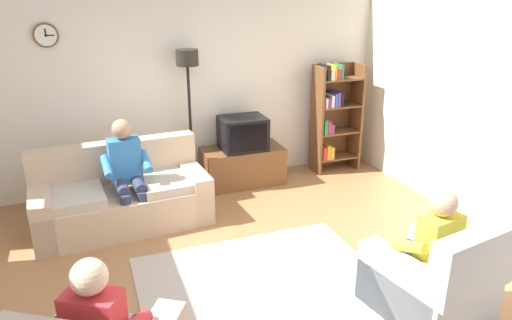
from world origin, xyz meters
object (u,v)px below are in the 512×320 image
(tv, at_px, (243,133))
(bookshelf, at_px, (333,115))
(tv_stand, at_px, (243,166))
(floor_lamp, at_px, (188,82))
(person_in_right_armchair, at_px, (428,244))
(armchair_near_bookshelf, at_px, (432,282))
(couch, at_px, (122,198))
(person_on_couch, at_px, (127,169))

(tv, relative_size, bookshelf, 0.38)
(tv_stand, bearing_deg, bookshelf, 2.87)
(floor_lamp, height_order, person_in_right_armchair, floor_lamp)
(bookshelf, bearing_deg, tv, -176.14)
(floor_lamp, bearing_deg, armchair_near_bookshelf, -69.31)
(tv_stand, relative_size, bookshelf, 0.70)
(person_in_right_armchair, bearing_deg, couch, 132.28)
(tv_stand, height_order, armchair_near_bookshelf, armchair_near_bookshelf)
(tv, xyz_separation_m, floor_lamp, (-0.68, 0.12, 0.72))
(tv, distance_m, person_on_couch, 1.75)
(floor_lamp, distance_m, armchair_near_bookshelf, 3.69)
(person_on_couch, bearing_deg, armchair_near_bookshelf, -48.34)
(couch, height_order, tv, tv)
(couch, height_order, armchair_near_bookshelf, same)
(person_in_right_armchair, bearing_deg, tv, 100.04)
(couch, distance_m, floor_lamp, 1.69)
(tv, bearing_deg, bookshelf, 3.86)
(tv, bearing_deg, tv_stand, 90.00)
(floor_lamp, xyz_separation_m, person_in_right_armchair, (1.22, -3.19, -0.85))
(tv, relative_size, person_in_right_armchair, 0.54)
(tv_stand, bearing_deg, person_in_right_armchair, -80.03)
(tv, bearing_deg, couch, -159.43)
(floor_lamp, height_order, armchair_near_bookshelf, floor_lamp)
(bookshelf, xyz_separation_m, person_on_couch, (-3.01, -0.83, -0.12))
(armchair_near_bookshelf, distance_m, person_in_right_armchair, 0.33)
(person_on_couch, bearing_deg, floor_lamp, 43.35)
(tv, xyz_separation_m, person_on_couch, (-1.59, -0.74, -0.03))
(tv_stand, xyz_separation_m, armchair_near_bookshelf, (0.56, -3.18, 0.03))
(couch, relative_size, person_in_right_armchair, 1.75)
(tv_stand, height_order, bookshelf, bookshelf)
(person_in_right_armchair, bearing_deg, bookshelf, 74.58)
(bookshelf, distance_m, person_on_couch, 3.12)
(couch, xyz_separation_m, tv_stand, (1.67, 0.65, -0.06))
(bookshelf, bearing_deg, couch, -166.82)
(bookshelf, bearing_deg, floor_lamp, 179.24)
(bookshelf, bearing_deg, person_on_couch, -164.51)
(couch, bearing_deg, bookshelf, 13.18)
(armchair_near_bookshelf, bearing_deg, tv, 100.04)
(person_on_couch, distance_m, person_in_right_armchair, 3.16)
(person_on_couch, bearing_deg, bookshelf, 15.49)
(floor_lamp, relative_size, person_in_right_armchair, 1.65)
(couch, distance_m, person_in_right_armchair, 3.31)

